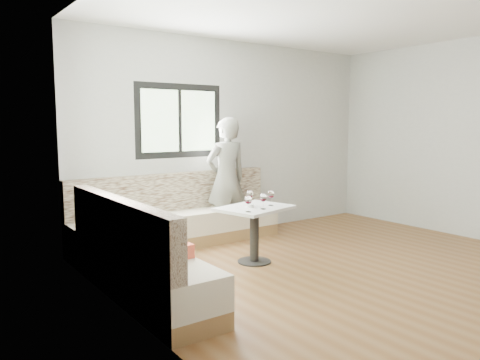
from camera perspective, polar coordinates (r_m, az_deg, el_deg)
name	(u,v)px	position (r m, az deg, el deg)	size (l,w,h in m)	color
room	(360,143)	(5.06, 14.40, 4.37)	(5.01, 5.01, 2.81)	brown
banquette	(164,235)	(5.50, -9.21, -6.70)	(2.90, 2.80, 0.95)	brown
table	(254,221)	(5.44, 1.77, -4.99)	(0.93, 0.80, 0.66)	black
person	(226,179)	(6.51, -1.68, 0.15)	(0.62, 0.41, 1.70)	slate
olive_ramekin	(250,206)	(5.36, 1.21, -3.17)	(0.09, 0.09, 0.04)	white
wine_glass_a	(248,200)	(5.08, 1.02, -2.50)	(0.08, 0.08, 0.18)	white
wine_glass_b	(263,198)	(5.24, 2.85, -2.20)	(0.08, 0.08, 0.18)	white
wine_glass_c	(271,195)	(5.48, 3.78, -1.80)	(0.08, 0.08, 0.18)	white
wine_glass_d	(250,195)	(5.48, 1.22, -1.79)	(0.08, 0.08, 0.18)	white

